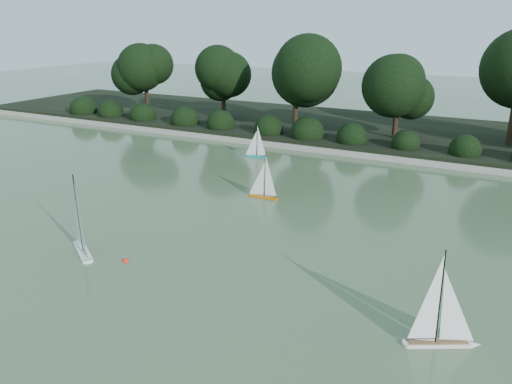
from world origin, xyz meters
TOP-DOWN VIEW (x-y plane):
  - ground at (0.00, 0.00)m, footprint 80.00×80.00m
  - pond_coping at (0.00, 9.00)m, footprint 40.00×0.35m
  - far_bank at (0.00, 13.00)m, footprint 40.00×8.00m
  - tree_line at (1.23, 11.44)m, footprint 26.31×3.93m
  - shrub_hedge at (0.00, 9.90)m, footprint 29.10×1.10m
  - sailboat_white_a at (-2.67, -1.26)m, footprint 1.21×0.89m
  - sailboat_white_b at (4.63, -1.13)m, footprint 1.13×0.71m
  - sailboat_orange at (-0.83, 3.51)m, footprint 0.97×0.21m
  - sailboat_teal at (-3.01, 7.26)m, footprint 0.94×0.24m
  - race_buoy at (-1.50, -1.23)m, footprint 0.13×0.13m

SIDE VIEW (x-z plane):
  - ground at x=0.00m, z-range 0.00..0.00m
  - race_buoy at x=-1.50m, z-range -0.06..0.06m
  - pond_coping at x=0.00m, z-range 0.00..0.18m
  - far_bank at x=0.00m, z-range 0.00..0.30m
  - sailboat_teal at x=-3.01m, z-range -0.44..0.84m
  - sailboat_orange at x=-0.83m, z-range -0.45..0.87m
  - sailboat_white_b at x=4.63m, z-range -0.57..1.07m
  - sailboat_white_a at x=-2.67m, z-range -0.63..1.21m
  - shrub_hedge at x=0.00m, z-range -0.10..1.00m
  - tree_line at x=1.23m, z-range 0.45..4.83m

